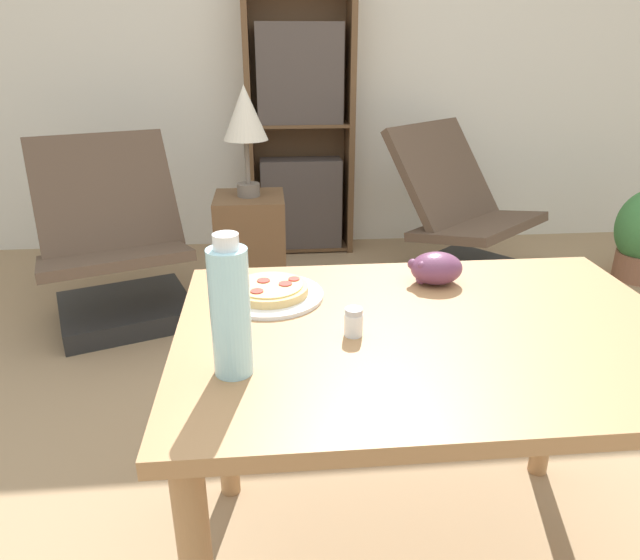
% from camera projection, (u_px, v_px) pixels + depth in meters
% --- Properties ---
extents(ground_plane, '(14.00, 14.00, 0.00)m').
position_uv_depth(ground_plane, '(402.00, 527.00, 1.66)').
color(ground_plane, '#9E7F5B').
extents(wall_back, '(8.00, 0.05, 2.60)m').
position_uv_depth(wall_back, '(321.00, 43.00, 3.57)').
color(wall_back, silver).
rests_on(wall_back, ground_plane).
extents(dining_table, '(1.12, 0.78, 0.73)m').
position_uv_depth(dining_table, '(429.00, 368.00, 1.29)').
color(dining_table, '#A37549').
rests_on(dining_table, ground_plane).
extents(pizza_on_plate, '(0.26, 0.26, 0.04)m').
position_uv_depth(pizza_on_plate, '(270.00, 292.00, 1.39)').
color(pizza_on_plate, white).
rests_on(pizza_on_plate, dining_table).
extents(grape_bunch, '(0.14, 0.10, 0.08)m').
position_uv_depth(grape_bunch, '(435.00, 268.00, 1.46)').
color(grape_bunch, '#6B3856').
rests_on(grape_bunch, dining_table).
extents(drink_bottle, '(0.07, 0.07, 0.27)m').
position_uv_depth(drink_bottle, '(230.00, 310.00, 1.03)').
color(drink_bottle, '#A3DBEA').
rests_on(drink_bottle, dining_table).
extents(salt_shaker, '(0.04, 0.04, 0.06)m').
position_uv_depth(salt_shaker, '(354.00, 322.00, 1.21)').
color(salt_shaker, white).
rests_on(salt_shaker, dining_table).
extents(lounge_chair_near, '(0.86, 0.95, 0.88)m').
position_uv_depth(lounge_chair_near, '(117.00, 264.00, 2.83)').
color(lounge_chair_near, black).
rests_on(lounge_chair_near, ground_plane).
extents(lounge_chair_far, '(0.95, 1.01, 0.88)m').
position_uv_depth(lounge_chair_far, '(463.00, 234.00, 3.27)').
color(lounge_chair_far, black).
rests_on(lounge_chair_far, ground_plane).
extents(bookshelf, '(0.67, 0.27, 1.65)m').
position_uv_depth(bookshelf, '(300.00, 136.00, 3.62)').
color(bookshelf, brown).
rests_on(bookshelf, ground_plane).
extents(side_table, '(0.34, 0.34, 0.61)m').
position_uv_depth(side_table, '(252.00, 255.00, 2.90)').
color(side_table, brown).
rests_on(side_table, ground_plane).
extents(table_lamp, '(0.21, 0.21, 0.52)m').
position_uv_depth(table_lamp, '(245.00, 118.00, 2.64)').
color(table_lamp, '#665B51').
rests_on(table_lamp, side_table).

